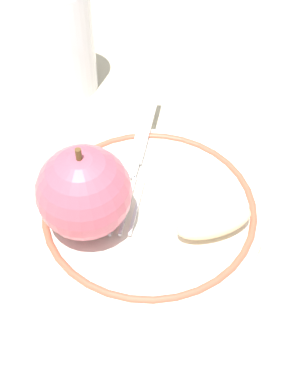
{
  "coord_description": "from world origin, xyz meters",
  "views": [
    {
      "loc": [
        -0.28,
        0.02,
        0.36
      ],
      "look_at": [
        -0.0,
        0.02,
        0.04
      ],
      "focal_mm": 50.0,
      "sensor_mm": 36.0,
      "label": 1
    }
  ],
  "objects_px": {
    "apple_red_whole": "(84,192)",
    "apple_slice_front": "(214,221)",
    "drinking_glass": "(62,40)",
    "plate": "(149,214)",
    "fork": "(138,152)",
    "napkin_folded": "(266,367)"
  },
  "relations": [
    {
      "from": "plate",
      "to": "apple_slice_front",
      "type": "height_order",
      "value": "apple_slice_front"
    },
    {
      "from": "drinking_glass",
      "to": "napkin_folded",
      "type": "bearing_deg",
      "value": -153.71
    },
    {
      "from": "fork",
      "to": "napkin_folded",
      "type": "bearing_deg",
      "value": 35.87
    },
    {
      "from": "apple_slice_front",
      "to": "drinking_glass",
      "type": "relative_size",
      "value": 0.56
    },
    {
      "from": "apple_red_whole",
      "to": "drinking_glass",
      "type": "relative_size",
      "value": 0.74
    },
    {
      "from": "apple_red_whole",
      "to": "napkin_folded",
      "type": "relative_size",
      "value": 0.54
    },
    {
      "from": "fork",
      "to": "apple_red_whole",
      "type": "bearing_deg",
      "value": -16.19
    },
    {
      "from": "fork",
      "to": "drinking_glass",
      "type": "distance_m",
      "value": 0.15
    },
    {
      "from": "plate",
      "to": "drinking_glass",
      "type": "xyz_separation_m",
      "value": [
        0.19,
        0.08,
        0.05
      ]
    },
    {
      "from": "apple_slice_front",
      "to": "fork",
      "type": "height_order",
      "value": "apple_slice_front"
    },
    {
      "from": "plate",
      "to": "napkin_folded",
      "type": "distance_m",
      "value": 0.15
    },
    {
      "from": "plate",
      "to": "apple_slice_front",
      "type": "bearing_deg",
      "value": -115.14
    },
    {
      "from": "apple_red_whole",
      "to": "fork",
      "type": "xyz_separation_m",
      "value": [
        0.08,
        -0.04,
        -0.04
      ]
    },
    {
      "from": "apple_red_whole",
      "to": "drinking_glass",
      "type": "bearing_deg",
      "value": 8.73
    },
    {
      "from": "apple_red_whole",
      "to": "napkin_folded",
      "type": "height_order",
      "value": "apple_red_whole"
    },
    {
      "from": "apple_slice_front",
      "to": "apple_red_whole",
      "type": "bearing_deg",
      "value": 156.7
    },
    {
      "from": "apple_red_whole",
      "to": "apple_slice_front",
      "type": "relative_size",
      "value": 1.32
    },
    {
      "from": "fork",
      "to": "napkin_folded",
      "type": "xyz_separation_m",
      "value": [
        -0.19,
        -0.08,
        -0.02
      ]
    },
    {
      "from": "apple_slice_front",
      "to": "drinking_glass",
      "type": "distance_m",
      "value": 0.25
    },
    {
      "from": "drinking_glass",
      "to": "napkin_folded",
      "type": "distance_m",
      "value": 0.36
    },
    {
      "from": "plate",
      "to": "apple_red_whole",
      "type": "distance_m",
      "value": 0.07
    },
    {
      "from": "plate",
      "to": "apple_slice_front",
      "type": "xyz_separation_m",
      "value": [
        -0.02,
        -0.05,
        0.02
      ]
    }
  ]
}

